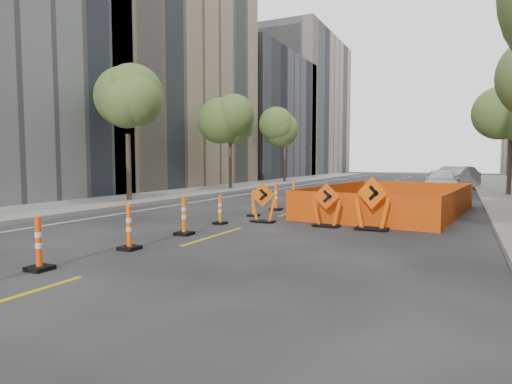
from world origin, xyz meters
The scene contains 23 objects.
ground_plane centered at (0.00, 0.00, 0.00)m, with size 140.00×140.00×0.00m, color black.
sidewalk_left centered at (-9.00, 12.00, 0.07)m, with size 4.00×90.00×0.15m, color gray.
bld_left_c centered at (-17.00, 20.80, 13.00)m, with size 12.00×18.00×26.00m, color tan.
bld_left_d centered at (-17.00, 39.20, 7.00)m, with size 12.00×16.00×14.00m, color #4C4C51.
bld_left_e centered at (-17.00, 55.60, 10.00)m, with size 12.00×20.00×20.00m, color gray.
tree_l_b centered at (-8.40, 10.00, 4.53)m, with size 2.80×2.80×5.95m.
tree_l_c centered at (-8.40, 20.00, 4.53)m, with size 2.80×2.80×5.95m.
tree_l_d centered at (-8.40, 30.00, 4.53)m, with size 2.80×2.80×5.95m.
tree_r_c centered at (8.40, 22.00, 4.53)m, with size 2.80×2.80×5.95m.
channelizer_2 centered at (-1.08, -0.48, 0.52)m, with size 0.41×0.41×1.04m, color #F43F0A, non-canonical shape.
channelizer_3 centered at (-0.86, 1.67, 0.53)m, with size 0.42×0.42×1.05m, color #F74E0A, non-canonical shape.
channelizer_4 centered at (-0.86, 3.83, 0.55)m, with size 0.43×0.43×1.10m, color #EC5809, non-canonical shape.
channelizer_5 centered at (-0.98, 5.99, 0.48)m, with size 0.37×0.37×0.95m, color orange, non-canonical shape.
channelizer_6 centered at (-0.85, 8.15, 0.48)m, with size 0.38×0.38×0.96m, color #F95C0A, non-canonical shape.
channelizer_7 centered at (-0.87, 10.31, 0.57)m, with size 0.45×0.45×1.13m, color #FF560A, non-canonical shape.
channelizer_8 centered at (-0.92, 12.46, 0.53)m, with size 0.42×0.42×1.06m, color orange, non-canonical shape.
chevron_sign_left centered at (0.09, 6.96, 0.66)m, with size 0.88×0.53×1.33m, color #D95509, non-canonical shape.
chevron_sign_center centered at (2.25, 6.95, 0.68)m, with size 0.91×0.54×1.36m, color #E74309, non-canonical shape.
chevron_sign_right centered at (3.64, 6.91, 0.79)m, with size 1.05×0.63×1.58m, color #FF5B0A, non-canonical shape.
safety_fence centered at (3.52, 11.56, 0.52)m, with size 4.86×8.28×1.03m, color #ED4A0C, non-canonical shape.
parked_car_near centered at (4.92, 21.54, 0.79)m, with size 1.87×4.65×1.59m, color silver.
parked_car_mid centered at (5.53, 26.94, 0.82)m, with size 1.73×4.95×1.63m, color gray.
parked_car_far centered at (5.32, 34.44, 0.75)m, with size 2.11×5.19×1.51m, color black.
Camera 1 is at (5.98, -5.81, 2.06)m, focal length 30.00 mm.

